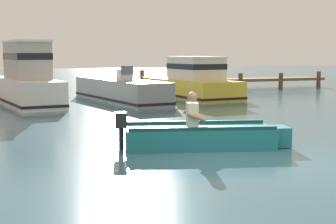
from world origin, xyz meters
TOP-DOWN VIEW (x-y plane):
  - ground_plane at (0.00, 0.00)m, footprint 120.00×120.00m
  - wooden_dock at (9.57, 17.45)m, footprint 11.30×1.64m
  - rowboat_with_person at (-0.11, 1.37)m, footprint 3.68×1.91m
  - moored_boat_white at (-2.45, 12.41)m, footprint 2.29×6.55m
  - moored_boat_grey at (1.35, 12.32)m, footprint 2.31×6.93m
  - moored_boat_yellow at (4.93, 12.99)m, footprint 2.61×6.15m

SIDE VIEW (x-z plane):
  - ground_plane at x=0.00m, z-range 0.00..0.00m
  - rowboat_with_person at x=-0.11m, z-range -0.34..0.85m
  - moored_boat_grey at x=1.35m, z-range -0.31..1.19m
  - wooden_dock at x=9.57m, z-range -0.06..1.03m
  - moored_boat_yellow at x=4.93m, z-range -0.24..1.61m
  - moored_boat_white at x=-2.45m, z-range -0.33..2.15m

